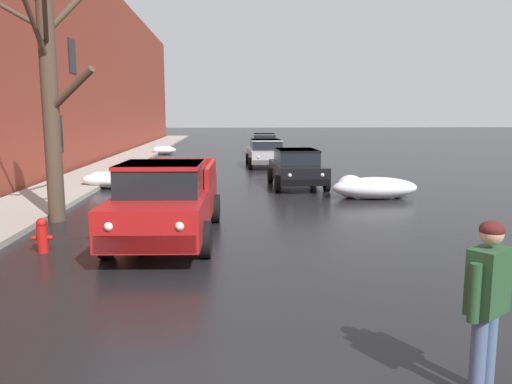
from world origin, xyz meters
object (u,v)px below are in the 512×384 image
Objects in this scene: sedan_silver_parked_kerbside_mid at (266,152)px; pedestrian_with_coffee at (487,295)px; bare_tree_second_along_sidewalk at (52,90)px; sedan_grey_parked_far_down_block at (264,144)px; pickup_truck_red_approaching_near_lane at (167,200)px; sedan_black_parked_kerbside_close at (297,167)px; fire_hydrant at (42,235)px.

pedestrian_with_coffee reaches higher than sedan_silver_parked_kerbside_mid.
sedan_silver_parked_kerbside_mid is at bearing 64.39° from bare_tree_second_along_sidewalk.
sedan_grey_parked_far_down_block is (0.49, 7.66, -0.00)m from sedan_silver_parked_kerbside_mid.
pickup_truck_red_approaching_near_lane is 7.54m from pedestrian_with_coffee.
bare_tree_second_along_sidewalk is 15.10m from sedan_silver_parked_kerbside_mid.
bare_tree_second_along_sidewalk is 1.53× the size of sedan_silver_parked_kerbside_mid.
sedan_black_parked_kerbside_close is 15.23m from sedan_grey_parked_far_down_block.
sedan_black_parked_kerbside_close and sedan_silver_parked_kerbside_mid have the same top height.
bare_tree_second_along_sidewalk is at bearing 145.58° from pickup_truck_red_approaching_near_lane.
pedestrian_with_coffee is at bearing -90.78° from sedan_black_parked_kerbside_close.
sedan_black_parked_kerbside_close is at bearing 89.22° from pedestrian_with_coffee.
pedestrian_with_coffee is at bearing -51.61° from bare_tree_second_along_sidewalk.
pedestrian_with_coffee is 2.48× the size of fire_hydrant.
sedan_grey_parked_far_down_block is 6.03× the size of fire_hydrant.
bare_tree_second_along_sidewalk is 4.30m from fire_hydrant.
sedan_grey_parked_far_down_block is (-0.09, 15.23, 0.00)m from sedan_black_parked_kerbside_close.
pickup_truck_red_approaching_near_lane is 1.26× the size of sedan_silver_parked_kerbside_mid.
sedan_grey_parked_far_down_block is (3.89, 23.15, -0.13)m from pickup_truck_red_approaching_near_lane.
fire_hydrant is at bearing -104.56° from sedan_grey_parked_far_down_block.
sedan_grey_parked_far_down_block is 29.67m from pedestrian_with_coffee.
sedan_silver_parked_kerbside_mid is (-0.57, 7.57, 0.00)m from sedan_black_parked_kerbside_close.
bare_tree_second_along_sidewalk is 1.55× the size of sedan_grey_parked_far_down_block.
sedan_grey_parked_far_down_block is at bearing 86.36° from sedan_silver_parked_kerbside_mid.
sedan_black_parked_kerbside_close is 14.45m from pedestrian_with_coffee.
pickup_truck_red_approaching_near_lane is at bearing -116.65° from sedan_black_parked_kerbside_close.
fire_hydrant is (-6.15, 5.55, -0.68)m from pedestrian_with_coffee.
bare_tree_second_along_sidewalk is 1.68× the size of sedan_black_parked_kerbside_close.
bare_tree_second_along_sidewalk is at bearing 102.16° from fire_hydrant.
pickup_truck_red_approaching_near_lane is 2.62m from fire_hydrant.
sedan_silver_parked_kerbside_mid is (3.40, 15.49, -0.13)m from pickup_truck_red_approaching_near_lane.
pickup_truck_red_approaching_near_lane is 3.10× the size of pedestrian_with_coffee.
bare_tree_second_along_sidewalk reaches higher than pedestrian_with_coffee.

